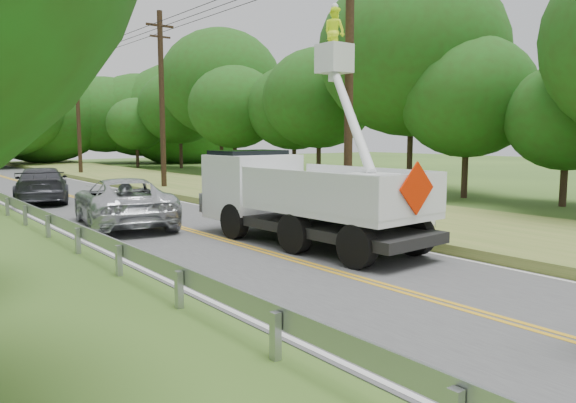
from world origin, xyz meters
TOP-DOWN VIEW (x-y plane):
  - ground at (0.00, 0.00)m, footprint 140.00×140.00m
  - road at (0.00, 14.00)m, footprint 7.20×96.00m
  - guardrail at (-4.02, 14.91)m, footprint 0.18×48.00m
  - utility_poles at (5.00, 17.02)m, footprint 1.60×43.30m
  - tall_grass_verge at (7.10, 14.00)m, footprint 7.00×96.00m
  - treeline_right at (15.66, 23.93)m, footprint 11.44×52.71m
  - bucket_truck at (1.74, 8.18)m, footprint 4.62×7.83m
  - suv_silver at (-1.39, 13.69)m, footprint 3.93×6.50m
  - suv_darkgrey at (-1.84, 22.83)m, footprint 3.70×6.12m
  - yard_sign at (5.41, 5.64)m, footprint 0.48×0.15m

SIDE VIEW (x-z plane):
  - ground at x=0.00m, z-range 0.00..0.00m
  - road at x=0.00m, z-range 0.00..0.02m
  - tall_grass_verge at x=7.10m, z-range 0.00..0.30m
  - yard_sign at x=5.41m, z-range 0.15..0.86m
  - guardrail at x=-4.02m, z-range 0.17..0.94m
  - suv_darkgrey at x=-1.84m, z-range 0.02..1.68m
  - suv_silver at x=-1.39m, z-range 0.02..1.71m
  - bucket_truck at x=1.74m, z-range -2.04..5.37m
  - utility_poles at x=5.00m, z-range 0.27..10.27m
  - treeline_right at x=15.66m, z-range 0.31..12.60m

